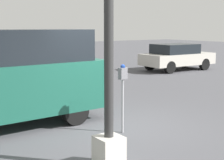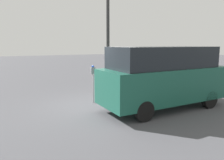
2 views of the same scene
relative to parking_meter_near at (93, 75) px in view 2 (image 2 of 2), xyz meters
The scene contains 6 objects.
ground_plane 1.29m from the parking_meter_near, 88.78° to the right, with size 80.00×80.00×0.00m, color #4C4C51.
parking_meter_near is the anchor object (origin of this frame).
parking_meter_far 5.65m from the parking_meter_near, ahead, with size 0.22×0.14×1.43m.
lamp_post 2.26m from the parking_meter_near, 46.79° to the left, with size 0.44×0.44×6.73m.
parked_van 2.86m from the parking_meter_near, 41.85° to the right, with size 5.09×2.03×2.34m.
fire_hydrant 5.47m from the parking_meter_near, ahead, with size 0.17×0.17×0.86m.
Camera 2 is at (-3.19, -7.76, 2.45)m, focal length 35.00 mm.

